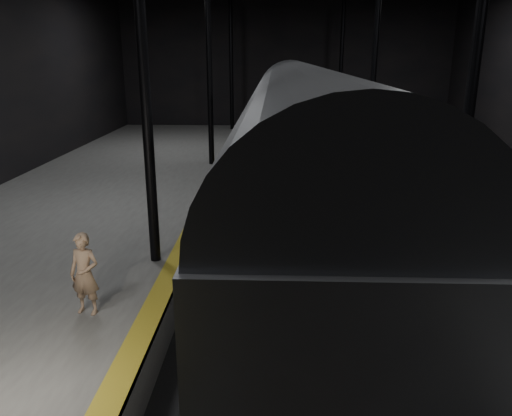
{
  "coord_description": "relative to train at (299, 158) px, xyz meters",
  "views": [
    {
      "loc": [
        -0.73,
        -15.95,
        6.13
      ],
      "look_at": [
        -1.23,
        -2.56,
        2.0
      ],
      "focal_mm": 35.0,
      "sensor_mm": 36.0,
      "label": 1
    }
  ],
  "objects": [
    {
      "name": "ground",
      "position": [
        0.0,
        1.46,
        -3.21
      ],
      "size": [
        44.0,
        44.0,
        0.0
      ],
      "primitive_type": "plane",
      "color": "black",
      "rests_on": "ground"
    },
    {
      "name": "train",
      "position": [
        0.0,
        0.0,
        0.0
      ],
      "size": [
        3.22,
        21.53,
        5.75
      ],
      "color": "#A2A3AA",
      "rests_on": "ground"
    },
    {
      "name": "woman",
      "position": [
        -4.55,
        -5.36,
        -1.34
      ],
      "size": [
        0.7,
        0.53,
        1.74
      ],
      "primitive_type": "imported",
      "rotation": [
        0.0,
        0.0,
        -0.19
      ],
      "color": "#97775C",
      "rests_on": "platform_left"
    },
    {
      "name": "tactile_strip",
      "position": [
        -3.25,
        1.46,
        -2.21
      ],
      "size": [
        0.5,
        43.8,
        0.01
      ],
      "primitive_type": "cube",
      "color": "olive",
      "rests_on": "platform_left"
    },
    {
      "name": "platform_left",
      "position": [
        -7.5,
        1.46,
        -2.71
      ],
      "size": [
        9.0,
        43.8,
        1.0
      ],
      "primitive_type": "cube",
      "color": "#4E4E4C",
      "rests_on": "ground"
    },
    {
      "name": "track",
      "position": [
        0.0,
        1.46,
        -3.14
      ],
      "size": [
        2.4,
        43.0,
        0.24
      ],
      "color": "#3F3328",
      "rests_on": "ground"
    }
  ]
}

